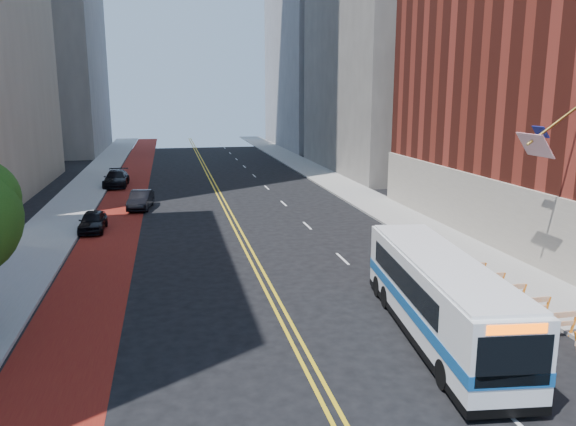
% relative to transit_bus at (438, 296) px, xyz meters
% --- Properties ---
extents(ground, '(160.00, 160.00, 0.00)m').
position_rel_transit_bus_xyz_m(ground, '(-5.20, -3.73, -1.60)').
color(ground, black).
rests_on(ground, ground).
extents(sidewalk_left, '(4.00, 140.00, 0.15)m').
position_rel_transit_bus_xyz_m(sidewalk_left, '(-17.20, 26.27, -1.52)').
color(sidewalk_left, gray).
rests_on(sidewalk_left, ground).
extents(sidewalk_right, '(4.00, 140.00, 0.15)m').
position_rel_transit_bus_xyz_m(sidewalk_right, '(6.80, 26.27, -1.52)').
color(sidewalk_right, gray).
rests_on(sidewalk_right, ground).
extents(bus_lane_paint, '(3.60, 140.00, 0.01)m').
position_rel_transit_bus_xyz_m(bus_lane_paint, '(-13.30, 26.27, -1.60)').
color(bus_lane_paint, maroon).
rests_on(bus_lane_paint, ground).
extents(center_line_inner, '(0.14, 140.00, 0.01)m').
position_rel_transit_bus_xyz_m(center_line_inner, '(-5.38, 26.27, -1.60)').
color(center_line_inner, gold).
rests_on(center_line_inner, ground).
extents(center_line_outer, '(0.14, 140.00, 0.01)m').
position_rel_transit_bus_xyz_m(center_line_outer, '(-5.02, 26.27, -1.60)').
color(center_line_outer, gold).
rests_on(center_line_outer, ground).
extents(lane_dashes, '(0.14, 98.20, 0.01)m').
position_rel_transit_bus_xyz_m(lane_dashes, '(-0.40, 34.27, -1.59)').
color(lane_dashes, silver).
rests_on(lane_dashes, ground).
extents(construction_barriers, '(1.42, 10.91, 1.00)m').
position_rel_transit_bus_xyz_m(construction_barriers, '(4.40, -0.31, -0.92)').
color(construction_barriers, orange).
rests_on(construction_barriers, ground).
extents(transit_bus, '(3.73, 11.36, 3.07)m').
position_rel_transit_bus_xyz_m(transit_bus, '(0.00, 0.00, 0.00)').
color(transit_bus, white).
rests_on(transit_bus, ground).
extents(car_a, '(1.65, 3.93, 1.33)m').
position_rel_transit_bus_xyz_m(car_a, '(-14.50, 19.70, -0.94)').
color(car_a, black).
rests_on(car_a, ground).
extents(car_b, '(2.03, 4.45, 1.42)m').
position_rel_transit_bus_xyz_m(car_b, '(-11.73, 26.53, -0.89)').
color(car_b, black).
rests_on(car_b, ground).
extents(car_c, '(2.32, 5.37, 1.54)m').
position_rel_transit_bus_xyz_m(car_c, '(-14.50, 37.98, -0.83)').
color(car_c, black).
rests_on(car_c, ground).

